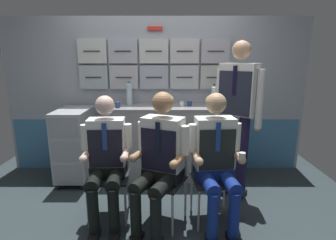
# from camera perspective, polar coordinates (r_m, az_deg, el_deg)

# --- Properties ---
(ground) EXTENTS (4.80, 4.80, 0.04)m
(ground) POSITION_cam_1_polar(r_m,az_deg,el_deg) (2.86, -3.61, -21.39)
(ground) COLOR #2C373B
(galley_bulkhead) EXTENTS (4.20, 0.14, 2.15)m
(galley_bulkhead) POSITION_cam_1_polar(r_m,az_deg,el_deg) (3.76, -2.57, 5.27)
(galley_bulkhead) COLOR #A3AAB4
(galley_bulkhead) RESTS_ON ground
(galley_counter) EXTENTS (1.65, 0.53, 0.99)m
(galley_counter) POSITION_cam_1_polar(r_m,az_deg,el_deg) (3.62, -0.17, -4.68)
(galley_counter) COLOR #9C9BA0
(galley_counter) RESTS_ON ground
(service_trolley) EXTENTS (0.40, 0.65, 0.96)m
(service_trolley) POSITION_cam_1_polar(r_m,az_deg,el_deg) (3.69, -19.33, -4.75)
(service_trolley) COLOR black
(service_trolley) RESTS_ON ground
(folding_chair_left) EXTENTS (0.42, 0.43, 0.85)m
(folding_chair_left) POSITION_cam_1_polar(r_m,az_deg,el_deg) (2.84, -12.40, -9.50)
(folding_chair_left) COLOR #A8AAAF
(folding_chair_left) RESTS_ON ground
(crew_member_left) EXTENTS (0.49, 0.62, 1.26)m
(crew_member_left) POSITION_cam_1_polar(r_m,az_deg,el_deg) (2.63, -13.13, -7.42)
(crew_member_left) COLOR black
(crew_member_left) RESTS_ON ground
(folding_chair_center) EXTENTS (0.52, 0.52, 0.85)m
(folding_chair_center) POSITION_cam_1_polar(r_m,az_deg,el_deg) (2.68, -0.31, -10.53)
(folding_chair_center) COLOR #A8AAAF
(folding_chair_center) RESTS_ON ground
(crew_member_center) EXTENTS (0.58, 0.71, 1.31)m
(crew_member_center) POSITION_cam_1_polar(r_m,az_deg,el_deg) (2.47, -1.76, -7.56)
(crew_member_center) COLOR black
(crew_member_center) RESTS_ON ground
(folding_chair_right) EXTENTS (0.44, 0.44, 0.85)m
(folding_chair_right) POSITION_cam_1_polar(r_m,az_deg,el_deg) (2.75, 9.38, -10.08)
(folding_chair_right) COLOR #A8AAAF
(folding_chair_right) RESTS_ON ground
(crew_member_right) EXTENTS (0.51, 0.65, 1.29)m
(crew_member_right) POSITION_cam_1_polar(r_m,az_deg,el_deg) (2.54, 10.48, -7.45)
(crew_member_right) COLOR black
(crew_member_right) RESTS_ON ground
(crew_member_standing) EXTENTS (0.46, 0.43, 1.79)m
(crew_member_standing) POSITION_cam_1_polar(r_m,az_deg,el_deg) (3.07, 14.96, 3.12)
(crew_member_standing) COLOR black
(crew_member_standing) RESTS_ON ground
(sparkling_bottle_green) EXTENTS (0.08, 0.08, 0.32)m
(sparkling_bottle_green) POSITION_cam_1_polar(r_m,az_deg,el_deg) (3.60, -8.26, 5.61)
(sparkling_bottle_green) COLOR silver
(sparkling_bottle_green) RESTS_ON galley_counter
(water_bottle_blue_cap) EXTENTS (0.07, 0.07, 0.29)m
(water_bottle_blue_cap) POSITION_cam_1_polar(r_m,az_deg,el_deg) (3.53, 9.94, 5.18)
(water_bottle_blue_cap) COLOR silver
(water_bottle_blue_cap) RESTS_ON galley_counter
(paper_cup_blue) EXTENTS (0.06, 0.06, 0.06)m
(paper_cup_blue) POSITION_cam_1_polar(r_m,az_deg,el_deg) (3.48, 3.12, 3.52)
(paper_cup_blue) COLOR white
(paper_cup_blue) RESTS_ON galley_counter
(espresso_cup_small) EXTENTS (0.06, 0.06, 0.08)m
(espresso_cup_small) POSITION_cam_1_polar(r_m,az_deg,el_deg) (3.43, -10.71, 3.28)
(espresso_cup_small) COLOR navy
(espresso_cup_small) RESTS_ON galley_counter
(paper_cup_tan) EXTENTS (0.07, 0.07, 0.07)m
(paper_cup_tan) POSITION_cam_1_polar(r_m,az_deg,el_deg) (3.46, -0.76, 3.57)
(paper_cup_tan) COLOR silver
(paper_cup_tan) RESTS_ON galley_counter
(coffee_cup_spare) EXTENTS (0.06, 0.06, 0.06)m
(coffee_cup_spare) POSITION_cam_1_polar(r_m,az_deg,el_deg) (3.51, 4.74, 3.57)
(coffee_cup_spare) COLOR navy
(coffee_cup_spare) RESTS_ON galley_counter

